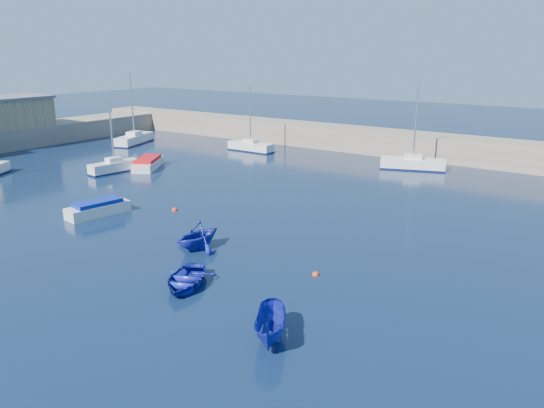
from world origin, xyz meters
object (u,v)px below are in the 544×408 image
Objects in this scene: sailboat_5 at (251,146)px; dinghy_left at (197,235)px; motorboat_1 at (98,208)px; dinghy_center at (185,279)px; dinghy_right at (271,327)px; sailboat_3 at (114,166)px; brick_shed_a at (11,113)px; sailboat_6 at (413,163)px; motorboat_2 at (148,163)px; sailboat_4 at (135,139)px.

dinghy_left is (16.75, -27.29, 0.28)m from sailboat_5.
dinghy_center is at bearing -11.35° from motorboat_1.
sailboat_5 is at bearing 112.74° from motorboat_1.
sailboat_3 is at bearing 120.94° from dinghy_right.
dinghy_left is (20.78, -10.69, 0.27)m from sailboat_3.
brick_shed_a is 47.65m from sailboat_6.
sailboat_3 is 28.17m from dinghy_center.
sailboat_5 is 1.38× the size of motorboat_2.
brick_shed_a is at bearing 129.61° from dinghy_right.
dinghy_left is at bearing 100.21° from dinghy_center.
sailboat_6 is 30.64m from motorboat_1.
sailboat_6 is at bearing 65.27° from dinghy_center.
sailboat_6 reaches higher than brick_shed_a.
sailboat_4 is 1.16× the size of sailboat_5.
sailboat_4 is 2.39× the size of dinghy_center.
motorboat_2 is (1.26, 3.16, -0.07)m from sailboat_3.
brick_shed_a is at bearing 166.90° from dinghy_left.
brick_shed_a is at bearing 89.89° from sailboat_6.
sailboat_4 is at bearing 80.19° from sailboat_6.
motorboat_1 is (10.30, -9.82, -0.07)m from sailboat_3.
motorboat_2 is 1.49× the size of dinghy_center.
brick_shed_a is at bearing 168.45° from motorboat_1.
dinghy_center is (22.61, -18.11, -0.13)m from motorboat_2.
dinghy_center is (0.60, -32.90, -0.22)m from sailboat_6.
sailboat_4 is at bearing 111.81° from motorboat_2.
sailboat_4 is 15.40m from motorboat_2.
brick_shed_a is 29.54m from sailboat_5.
brick_shed_a is 1.05× the size of sailboat_5.
dinghy_right is (9.59, -6.04, -0.22)m from dinghy_left.
sailboat_6 is 26.51m from motorboat_2.
sailboat_6 is 2.23× the size of dinghy_center.
sailboat_3 is at bearing 145.74° from motorboat_1.
dinghy_left is at bearing 155.81° from sailboat_6.
sailboat_4 is at bearing 43.27° from brick_shed_a.
dinghy_right is at bearing -141.46° from sailboat_5.
brick_shed_a is 48.84m from dinghy_center.
sailboat_5 is 2.05× the size of dinghy_center.
dinghy_center is (45.51, -17.34, -3.72)m from brick_shed_a.
sailboat_3 is 1.83× the size of dinghy_center.
sailboat_4 is at bearing 116.42° from dinghy_center.
sailboat_6 reaches higher than dinghy_center.
dinghy_right is at bearing -28.14° from dinghy_left.
sailboat_4 is 2.73× the size of dinghy_left.
motorboat_1 is 1.26× the size of dinghy_center.
sailboat_4 reaches higher than dinghy_right.
brick_shed_a is 14.78m from sailboat_4.
motorboat_1 is 0.84× the size of motorboat_2.
sailboat_6 is 2.50× the size of dinghy_right.
sailboat_6 reaches higher than dinghy_right.
motorboat_2 is (12.43, -9.08, -0.11)m from sailboat_4.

